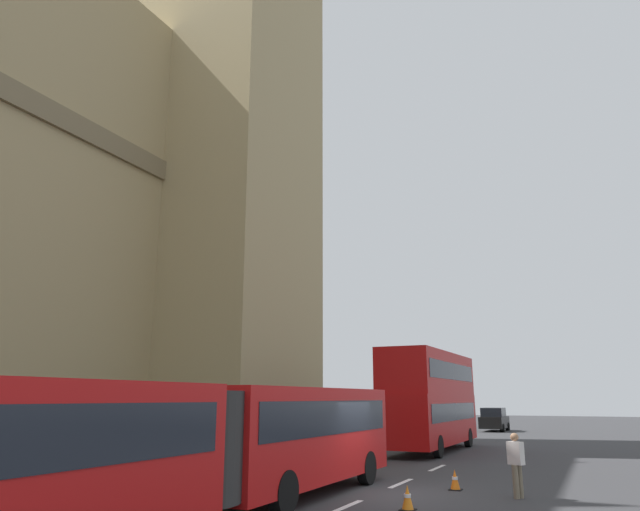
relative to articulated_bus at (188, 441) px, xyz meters
The scene contains 7 objects.
ground_plane 6.86m from the articulated_bus, 17.49° to the right, with size 160.00×160.00×0.00m, color #333335.
articulated_bus is the anchor object (origin of this frame).
double_decker_bus 20.04m from the articulated_bus, ahead, with size 10.52×2.54×4.90m.
sedan_lead 40.26m from the articulated_bus, ahead, with size 4.40×1.86×1.85m.
traffic_cone_west 5.55m from the articulated_bus, 41.12° to the right, with size 0.36×0.36×0.58m.
traffic_cone_middle 8.72m from the articulated_bus, 26.68° to the right, with size 0.36×0.36×0.58m.
pedestrian_near_cones 9.05m from the articulated_bus, 39.43° to the right, with size 0.38×0.46×1.69m.
Camera 1 is at (-16.75, -6.01, 2.63)m, focal length 32.61 mm.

